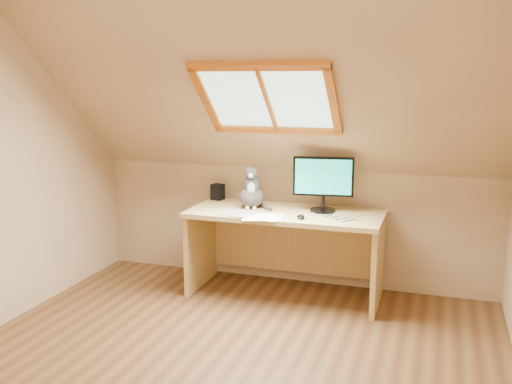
% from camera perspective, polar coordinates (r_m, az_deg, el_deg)
% --- Properties ---
extents(ground, '(3.50, 3.50, 0.00)m').
position_cam_1_polar(ground, '(3.65, -3.97, -17.65)').
color(ground, brown).
rests_on(ground, ground).
extents(room_shell, '(3.52, 3.52, 2.41)m').
position_cam_1_polar(room_shell, '(3.13, -4.96, 5.13)').
color(room_shell, tan).
rests_on(room_shell, ground).
extents(desk, '(1.56, 0.68, 0.71)m').
position_cam_1_polar(desk, '(4.73, 3.15, -4.35)').
color(desk, '#E3BB6C').
rests_on(desk, ground).
extents(monitor, '(0.48, 0.20, 0.44)m').
position_cam_1_polar(monitor, '(4.57, 6.75, 1.17)').
color(monitor, black).
rests_on(monitor, desk).
extents(cat, '(0.26, 0.29, 0.38)m').
position_cam_1_polar(cat, '(4.70, -0.42, 0.05)').
color(cat, '#46403E').
rests_on(cat, desk).
extents(desk_speaker, '(0.11, 0.11, 0.14)m').
position_cam_1_polar(desk_speaker, '(5.04, -3.86, 0.01)').
color(desk_speaker, black).
rests_on(desk_speaker, desk).
extents(graphics_tablet, '(0.32, 0.26, 0.01)m').
position_cam_1_polar(graphics_tablet, '(4.50, -1.92, -2.17)').
color(graphics_tablet, '#B2B2B7').
rests_on(graphics_tablet, desk).
extents(mouse, '(0.08, 0.12, 0.03)m').
position_cam_1_polar(mouse, '(4.36, 4.49, -2.49)').
color(mouse, black).
rests_on(mouse, desk).
extents(papers, '(0.35, 0.30, 0.01)m').
position_cam_1_polar(papers, '(4.39, 0.93, -2.55)').
color(papers, white).
rests_on(papers, desk).
extents(cables, '(0.51, 0.26, 0.01)m').
position_cam_1_polar(cables, '(4.42, 7.01, -2.53)').
color(cables, silver).
rests_on(cables, desk).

